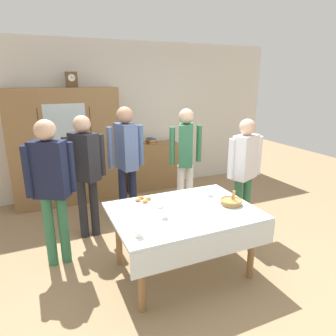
# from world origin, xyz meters

# --- Properties ---
(ground_plane) EXTENTS (12.00, 12.00, 0.00)m
(ground_plane) POSITION_xyz_m (0.00, 0.00, 0.00)
(ground_plane) COLOR #997A56
(ground_plane) RESTS_ON ground
(back_wall) EXTENTS (6.40, 0.10, 2.70)m
(back_wall) POSITION_xyz_m (0.00, 2.65, 1.35)
(back_wall) COLOR silver
(back_wall) RESTS_ON ground
(dining_table) EXTENTS (1.49, 1.08, 0.73)m
(dining_table) POSITION_xyz_m (0.00, -0.23, 0.63)
(dining_table) COLOR olive
(dining_table) RESTS_ON ground
(wall_cabinet) EXTENTS (1.74, 0.46, 1.92)m
(wall_cabinet) POSITION_xyz_m (-0.90, 2.35, 0.96)
(wall_cabinet) COLOR olive
(wall_cabinet) RESTS_ON ground
(mantel_clock) EXTENTS (0.18, 0.11, 0.24)m
(mantel_clock) POSITION_xyz_m (-0.72, 2.35, 2.04)
(mantel_clock) COLOR brown
(mantel_clock) RESTS_ON wall_cabinet
(bookshelf_low) EXTENTS (1.01, 0.35, 0.89)m
(bookshelf_low) POSITION_xyz_m (0.62, 2.41, 0.44)
(bookshelf_low) COLOR olive
(bookshelf_low) RESTS_ON ground
(book_stack) EXTENTS (0.16, 0.21, 0.10)m
(book_stack) POSITION_xyz_m (0.62, 2.40, 0.94)
(book_stack) COLOR #B29333
(book_stack) RESTS_ON bookshelf_low
(tea_cup_center) EXTENTS (0.13, 0.13, 0.06)m
(tea_cup_center) POSITION_xyz_m (-0.21, -0.05, 0.76)
(tea_cup_center) COLOR white
(tea_cup_center) RESTS_ON dining_table
(tea_cup_mid_left) EXTENTS (0.13, 0.13, 0.06)m
(tea_cup_mid_left) POSITION_xyz_m (-0.61, -0.55, 0.76)
(tea_cup_mid_left) COLOR white
(tea_cup_mid_left) RESTS_ON dining_table
(tea_cup_far_right) EXTENTS (0.13, 0.13, 0.06)m
(tea_cup_far_right) POSITION_xyz_m (0.44, 0.02, 0.76)
(tea_cup_far_right) COLOR white
(tea_cup_far_right) RESTS_ON dining_table
(tea_cup_far_left) EXTENTS (0.13, 0.13, 0.06)m
(tea_cup_far_left) POSITION_xyz_m (-0.27, -0.30, 0.76)
(tea_cup_far_left) COLOR white
(tea_cup_far_left) RESTS_ON dining_table
(bread_basket) EXTENTS (0.24, 0.24, 0.16)m
(bread_basket) POSITION_xyz_m (0.54, -0.28, 0.77)
(bread_basket) COLOR #9E7542
(bread_basket) RESTS_ON dining_table
(pastry_plate) EXTENTS (0.28, 0.28, 0.05)m
(pastry_plate) POSITION_xyz_m (-0.31, 0.18, 0.75)
(pastry_plate) COLOR white
(pastry_plate) RESTS_ON dining_table
(spoon_center) EXTENTS (0.12, 0.02, 0.01)m
(spoon_center) POSITION_xyz_m (0.24, -0.08, 0.74)
(spoon_center) COLOR silver
(spoon_center) RESTS_ON dining_table
(spoon_mid_left) EXTENTS (0.12, 0.02, 0.01)m
(spoon_mid_left) POSITION_xyz_m (0.60, -0.59, 0.74)
(spoon_mid_left) COLOR silver
(spoon_mid_left) RESTS_ON dining_table
(person_behind_table_right) EXTENTS (0.52, 0.35, 1.66)m
(person_behind_table_right) POSITION_xyz_m (-1.24, 0.51, 1.01)
(person_behind_table_right) COLOR #33704C
(person_behind_table_right) RESTS_ON ground
(person_behind_table_left) EXTENTS (0.52, 0.39, 1.70)m
(person_behind_table_left) POSITION_xyz_m (-0.22, 1.15, 1.04)
(person_behind_table_left) COLOR #191E38
(person_behind_table_left) RESTS_ON ground
(person_beside_shelf) EXTENTS (0.52, 0.41, 1.65)m
(person_beside_shelf) POSITION_xyz_m (0.67, 1.07, 1.00)
(person_beside_shelf) COLOR silver
(person_beside_shelf) RESTS_ON ground
(person_near_right_end) EXTENTS (0.52, 0.41, 1.63)m
(person_near_right_end) POSITION_xyz_m (-0.80, 1.00, 0.99)
(person_near_right_end) COLOR #232328
(person_near_right_end) RESTS_ON ground
(person_by_cabinet) EXTENTS (0.52, 0.33, 1.57)m
(person_by_cabinet) POSITION_xyz_m (1.15, 0.30, 0.95)
(person_by_cabinet) COLOR #33704C
(person_by_cabinet) RESTS_ON ground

